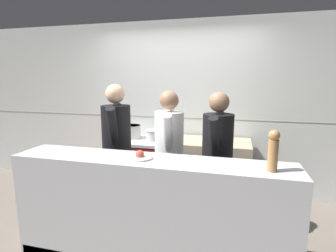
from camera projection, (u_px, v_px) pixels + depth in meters
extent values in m
plane|color=#6B6056|center=(149.00, 239.00, 2.88)|extent=(14.00, 14.00, 0.00)
cube|color=silver|center=(178.00, 108.00, 4.06)|extent=(8.00, 0.06, 2.60)
cube|color=gray|center=(178.00, 118.00, 4.05)|extent=(8.00, 0.00, 0.01)
cube|color=maroon|center=(143.00, 168.00, 3.94)|extent=(0.83, 0.70, 0.83)
cube|color=#B7BABF|center=(143.00, 140.00, 3.87)|extent=(0.85, 0.71, 0.04)
cube|color=#B7BABF|center=(135.00, 172.00, 3.61)|extent=(0.75, 0.03, 0.10)
cube|color=gray|center=(211.00, 172.00, 3.69)|extent=(1.05, 0.65, 0.90)
cube|color=black|center=(208.00, 208.00, 3.47)|extent=(1.03, 0.04, 0.10)
cube|color=#B7BABF|center=(149.00, 211.00, 2.46)|extent=(2.60, 0.45, 1.03)
cylinder|color=beige|center=(132.00, 132.00, 3.91)|extent=(0.27, 0.27, 0.20)
cylinder|color=beige|center=(132.00, 126.00, 3.90)|extent=(0.28, 0.28, 0.01)
cylinder|color=#B7BABF|center=(154.00, 135.00, 3.75)|extent=(0.23, 0.23, 0.16)
cylinder|color=#B7BABF|center=(154.00, 130.00, 3.74)|extent=(0.24, 0.24, 0.01)
cone|color=#B7BABF|center=(226.00, 138.00, 3.58)|extent=(0.20, 0.20, 0.11)
cylinder|color=white|center=(140.00, 158.00, 2.38)|extent=(0.23, 0.23, 0.02)
sphere|color=#B24733|center=(140.00, 154.00, 2.38)|extent=(0.08, 0.08, 0.08)
cylinder|color=#AD7A47|center=(273.00, 156.00, 2.04)|extent=(0.08, 0.08, 0.25)
sphere|color=#AD7A47|center=(274.00, 135.00, 2.01)|extent=(0.09, 0.09, 0.09)
cube|color=black|center=(118.00, 190.00, 3.24)|extent=(0.33, 0.26, 0.79)
cylinder|color=black|center=(116.00, 133.00, 3.11)|extent=(0.42, 0.42, 0.65)
sphere|color=#D8AD84|center=(115.00, 94.00, 3.03)|extent=(0.22, 0.22, 0.22)
cylinder|color=black|center=(119.00, 123.00, 3.29)|extent=(0.19, 0.34, 0.54)
cylinder|color=black|center=(113.00, 130.00, 2.90)|extent=(0.19, 0.34, 0.54)
cube|color=black|center=(169.00, 196.00, 3.10)|extent=(0.31, 0.23, 0.76)
cylinder|color=white|center=(169.00, 139.00, 2.98)|extent=(0.38, 0.38, 0.62)
sphere|color=#8C664C|center=(169.00, 100.00, 2.90)|extent=(0.21, 0.21, 0.21)
cylinder|color=white|center=(170.00, 129.00, 3.16)|extent=(0.15, 0.33, 0.52)
cylinder|color=white|center=(168.00, 136.00, 2.78)|extent=(0.15, 0.33, 0.52)
cube|color=black|center=(216.00, 203.00, 2.92)|extent=(0.30, 0.21, 0.75)
cylinder|color=black|center=(218.00, 143.00, 2.80)|extent=(0.36, 0.36, 0.62)
sphere|color=#8C664C|center=(219.00, 102.00, 2.72)|extent=(0.21, 0.21, 0.21)
cylinder|color=black|center=(221.00, 133.00, 2.96)|extent=(0.13, 0.32, 0.52)
cylinder|color=black|center=(215.00, 140.00, 2.61)|extent=(0.13, 0.32, 0.52)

